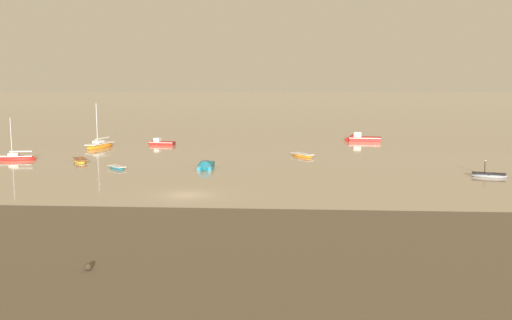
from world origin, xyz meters
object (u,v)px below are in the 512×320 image
Objects in this scene: sailboat_moored_1 at (100,146)px; motorboat_moored_4 at (159,143)px; motorboat_moored_0 at (205,167)px; mooring_post_right at (485,168)px; rowboat_moored_4 at (302,155)px; rowboat_moored_1 at (80,161)px; motorboat_moored_5 at (359,139)px; rowboat_moored_2 at (489,175)px; rowboat_moored_0 at (117,168)px; sailboat_moored_0 at (16,158)px.

sailboat_moored_1 is 1.55× the size of motorboat_moored_4.
sailboat_moored_1 reaches higher than motorboat_moored_0.
motorboat_moored_4 is at bearing 148.42° from mooring_post_right.
rowboat_moored_1 is at bearing 65.46° from rowboat_moored_4.
rowboat_moored_1 is 49.83m from motorboat_moored_5.
rowboat_moored_4 is at bearing -20.01° from rowboat_moored_2.
rowboat_moored_2 is at bearing -165.19° from rowboat_moored_4.
rowboat_moored_0 is at bearing -89.78° from motorboat_moored_0.
rowboat_moored_2 is 59.72m from sailboat_moored_1.
mooring_post_right is (51.58, -7.20, 0.67)m from rowboat_moored_1.
rowboat_moored_1 is 52.31m from rowboat_moored_2.
motorboat_moored_5 is at bearing -161.15° from sailboat_moored_0.
sailboat_moored_1 is at bearing 159.69° from rowboat_moored_0.
mooring_post_right is (45.55, -28.00, 0.58)m from motorboat_moored_4.
rowboat_moored_4 reaches higher than rowboat_moored_0.
motorboat_moored_0 reaches higher than rowboat_moored_1.
motorboat_moored_4 is (15.78, 19.26, 0.00)m from sailboat_moored_0.
mooring_post_right is at bearing 157.39° from motorboat_moored_4.
motorboat_moored_4 is (-45.57, 29.33, 0.10)m from rowboat_moored_2.
rowboat_moored_0 is 26.80m from rowboat_moored_4.
sailboat_moored_0 reaches higher than motorboat_moored_0.
sailboat_moored_0 is at bearing 60.03° from rowboat_moored_4.
rowboat_moored_2 is (51.61, -8.54, -0.01)m from rowboat_moored_1.
sailboat_moored_1 is (7.03, 14.72, 0.06)m from sailboat_moored_0.
mooring_post_right is at bearing -162.87° from rowboat_moored_4.
rowboat_moored_2 is 1.50m from mooring_post_right.
motorboat_moored_4 is 53.47m from mooring_post_right.
rowboat_moored_4 is 0.54× the size of sailboat_moored_1.
sailboat_moored_0 is 3.09× the size of mooring_post_right.
motorboat_moored_5 is at bearing -56.95° from rowboat_moored_2.
sailboat_moored_0 reaches higher than rowboat_moored_2.
motorboat_moored_5 is (-10.82, 37.16, 0.20)m from rowboat_moored_2.
rowboat_moored_0 is 0.71× the size of rowboat_moored_1.
sailboat_moored_0 is at bearing -105.08° from motorboat_moored_0.
rowboat_moored_4 is 2.06× the size of mooring_post_right.
sailboat_moored_0 is 62.18m from rowboat_moored_2.
rowboat_moored_2 is 2.12× the size of mooring_post_right.
motorboat_moored_4 reaches higher than rowboat_moored_0.
motorboat_moored_4 is at bearing -157.28° from motorboat_moored_0.
motorboat_moored_0 is 28.24m from motorboat_moored_4.
motorboat_moored_0 is 33.92m from rowboat_moored_2.
sailboat_moored_0 is 1.50× the size of rowboat_moored_4.
motorboat_moored_0 is 18.53m from rowboat_moored_1.
rowboat_moored_0 is 0.47× the size of motorboat_moored_5.
rowboat_moored_2 is at bearing -88.74° from mooring_post_right.
rowboat_moored_0 is (-11.21, -0.45, -0.10)m from motorboat_moored_0.
rowboat_moored_0 is 26.09m from motorboat_moored_4.
sailboat_moored_0 is 17.79m from rowboat_moored_0.
sailboat_moored_1 is at bearing 156.63° from mooring_post_right.
rowboat_moored_2 is 54.20m from motorboat_moored_4.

